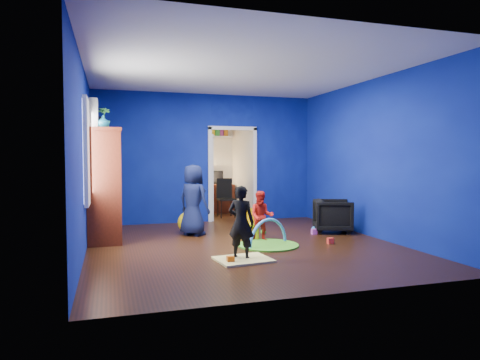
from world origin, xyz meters
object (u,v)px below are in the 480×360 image
object	(u,v)px
child_black	(241,222)
toddler_red	(262,216)
hopper_ball	(188,222)
armchair	(333,216)
folding_chair	(226,199)
tv_armoire	(104,185)
play_mat	(268,245)
crt_tv	(107,183)
kid_chair	(250,226)
study_desk	(217,198)
vase	(103,122)
child_navy	(193,200)

from	to	relation	value
child_black	toddler_red	xyz separation A→B (m)	(0.72, 1.13, -0.09)
hopper_ball	armchair	bearing A→B (deg)	-14.77
armchair	folding_chair	xyz separation A→B (m)	(-1.45, 2.64, 0.14)
toddler_red	tv_armoire	bearing A→B (deg)	-179.73
hopper_ball	play_mat	bearing A→B (deg)	-56.46
crt_tv	kid_chair	bearing A→B (deg)	-15.37
armchair	crt_tv	distance (m)	4.30
crt_tv	folding_chair	size ratio (longest dim) A/B	0.76
tv_armoire	toddler_red	bearing A→B (deg)	-18.34
hopper_ball	study_desk	world-z (taller)	study_desk
vase	hopper_ball	distance (m)	2.49
child_navy	kid_chair	bearing A→B (deg)	-170.04
kid_chair	play_mat	bearing A→B (deg)	-79.29
armchair	tv_armoire	xyz separation A→B (m)	(-4.27, 0.39, 0.66)
child_navy	crt_tv	size ratio (longest dim) A/B	1.90
armchair	hopper_ball	xyz separation A→B (m)	(-2.73, 0.72, -0.11)
folding_chair	child_black	bearing A→B (deg)	-102.34
toddler_red	kid_chair	distance (m)	0.31
armchair	folding_chair	bearing A→B (deg)	48.80
play_mat	toddler_red	bearing A→B (deg)	86.67
vase	crt_tv	xyz separation A→B (m)	(0.04, 0.30, -1.04)
kid_chair	crt_tv	bearing A→B (deg)	163.24
vase	child_black	bearing A→B (deg)	-41.98
study_desk	folding_chair	distance (m)	0.96
child_navy	tv_armoire	bearing A→B (deg)	53.07
child_navy	crt_tv	distance (m)	1.59
kid_chair	folding_chair	xyz separation A→B (m)	(0.36, 2.91, 0.21)
vase	crt_tv	bearing A→B (deg)	82.41
tv_armoire	study_desk	xyz separation A→B (m)	(2.82, 3.21, -0.60)
vase	tv_armoire	xyz separation A→B (m)	(0.00, 0.30, -1.08)
child_black	tv_armoire	size ratio (longest dim) A/B	0.54
kid_chair	play_mat	distance (m)	0.65
toddler_red	play_mat	distance (m)	0.58
play_mat	study_desk	world-z (taller)	study_desk
crt_tv	vase	bearing A→B (deg)	-97.59
tv_armoire	crt_tv	xyz separation A→B (m)	(0.04, 0.00, 0.04)
study_desk	hopper_ball	bearing A→B (deg)	-113.96
hopper_ball	play_mat	xyz separation A→B (m)	(1.05, -1.58, -0.20)
armchair	child_black	distance (m)	2.88
armchair	hopper_ball	distance (m)	2.83
child_black	folding_chair	distance (m)	4.35
toddler_red	vase	bearing A→B (deg)	-173.61
child_navy	toddler_red	xyz separation A→B (m)	(1.02, -0.94, -0.22)
child_navy	folding_chair	bearing A→B (deg)	-69.23
kid_chair	tv_armoire	bearing A→B (deg)	163.48
hopper_ball	folding_chair	xyz separation A→B (m)	(1.28, 1.92, 0.25)
vase	play_mat	bearing A→B (deg)	-20.32
child_black	study_desk	world-z (taller)	child_black
folding_chair	play_mat	bearing A→B (deg)	-93.74
play_mat	study_desk	xyz separation A→B (m)	(0.23, 4.47, 0.36)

